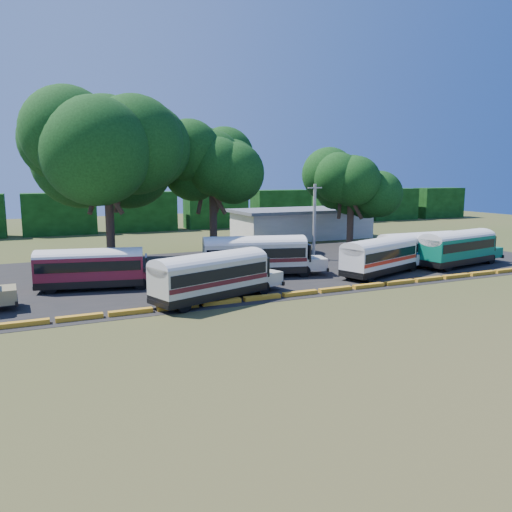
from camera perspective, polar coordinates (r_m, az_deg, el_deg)
name	(u,v)px	position (r m, az deg, el deg)	size (l,w,h in m)	color
ground	(288,301)	(34.48, 3.68, -5.12)	(160.00, 160.00, 0.00)	#2F4517
asphalt_strip	(236,270)	(45.53, -2.29, -1.57)	(64.00, 24.00, 0.02)	black
curb	(281,295)	(35.30, 2.92, -4.52)	(53.70, 0.45, 0.30)	orange
terminal_building	(302,223)	(68.68, 5.25, 3.75)	(19.00, 9.00, 4.00)	silver
treeline_backdrop	(143,211)	(79.25, -12.84, 4.99)	(130.00, 4.00, 6.00)	black
bus_red	(93,266)	(39.36, -18.10, -1.10)	(9.76, 4.21, 3.12)	black
bus_cream_west	(213,274)	(34.05, -4.96, -2.03)	(10.50, 5.67, 3.36)	black
bus_cream_east	(257,254)	(42.26, 0.11, 0.28)	(10.87, 5.13, 3.47)	black
bus_white_red	(380,254)	(43.95, 14.04, 0.18)	(10.10, 5.55, 3.24)	black
bus_white_blue	(421,247)	(49.49, 18.33, 0.97)	(9.87, 2.65, 3.23)	black
bus_teal	(459,246)	(50.59, 22.16, 1.07)	(10.66, 4.41, 3.41)	black
tree_west	(106,146)	(48.45, -16.74, 11.92)	(12.49, 12.49, 15.75)	#332419
tree_center	(213,161)	(53.71, -4.99, 10.75)	(8.59, 8.59, 13.22)	#332419
tree_east	(351,181)	(60.64, 10.86, 8.39)	(8.26, 8.26, 10.91)	#332419
utility_pole	(314,221)	(50.81, 6.68, 3.98)	(1.60, 0.30, 7.67)	gray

